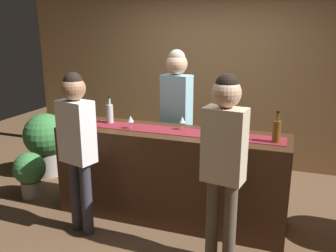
# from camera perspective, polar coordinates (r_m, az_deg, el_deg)

# --- Properties ---
(ground_plane) EXTENTS (10.00, 10.00, 0.00)m
(ground_plane) POSITION_cam_1_polar(r_m,az_deg,el_deg) (4.06, 0.33, -14.29)
(ground_plane) COLOR brown
(back_wall) EXTENTS (6.00, 0.12, 2.90)m
(back_wall) POSITION_cam_1_polar(r_m,az_deg,el_deg) (5.39, 7.07, 9.29)
(back_wall) COLOR tan
(back_wall) RESTS_ON ground
(bar_counter) EXTENTS (2.42, 0.60, 0.99)m
(bar_counter) POSITION_cam_1_polar(r_m,az_deg,el_deg) (3.84, 0.34, -7.87)
(bar_counter) COLOR #3D2314
(bar_counter) RESTS_ON ground
(counter_runner_cloth) EXTENTS (2.30, 0.28, 0.01)m
(counter_runner_cloth) POSITION_cam_1_polar(r_m,az_deg,el_deg) (3.67, 0.35, -0.74)
(counter_runner_cloth) COLOR maroon
(counter_runner_cloth) RESTS_ON bar_counter
(wine_bottle_clear) EXTENTS (0.07, 0.07, 0.30)m
(wine_bottle_clear) POSITION_cam_1_polar(r_m,az_deg,el_deg) (4.00, -9.32, 2.03)
(wine_bottle_clear) COLOR #B2C6C1
(wine_bottle_clear) RESTS_ON bar_counter
(wine_bottle_amber) EXTENTS (0.07, 0.07, 0.30)m
(wine_bottle_amber) POSITION_cam_1_polar(r_m,az_deg,el_deg) (3.41, 17.04, -0.78)
(wine_bottle_amber) COLOR brown
(wine_bottle_amber) RESTS_ON bar_counter
(wine_glass_near_customer) EXTENTS (0.07, 0.07, 0.14)m
(wine_glass_near_customer) POSITION_cam_1_polar(r_m,az_deg,el_deg) (3.67, 2.30, 0.92)
(wine_glass_near_customer) COLOR silver
(wine_glass_near_customer) RESTS_ON bar_counter
(wine_glass_mid_counter) EXTENTS (0.07, 0.07, 0.14)m
(wine_glass_mid_counter) POSITION_cam_1_polar(r_m,az_deg,el_deg) (3.73, -6.04, 1.06)
(wine_glass_mid_counter) COLOR silver
(wine_glass_mid_counter) RESTS_ON bar_counter
(bartender) EXTENTS (0.37, 0.26, 1.78)m
(bartender) POSITION_cam_1_polar(r_m,az_deg,el_deg) (4.21, 1.37, 3.13)
(bartender) COLOR #26262B
(bartender) RESTS_ON ground
(customer_sipping) EXTENTS (0.37, 0.25, 1.68)m
(customer_sipping) POSITION_cam_1_polar(r_m,az_deg,el_deg) (2.93, 8.98, -4.17)
(customer_sipping) COLOR brown
(customer_sipping) RESTS_ON ground
(customer_browsing) EXTENTS (0.38, 0.28, 1.63)m
(customer_browsing) POSITION_cam_1_polar(r_m,az_deg,el_deg) (3.51, -14.42, -1.89)
(customer_browsing) COLOR #33333D
(customer_browsing) RESTS_ON ground
(potted_plant_tall) EXTENTS (0.60, 0.60, 0.88)m
(potted_plant_tall) POSITION_cam_1_polar(r_m,az_deg,el_deg) (5.23, -18.99, -2.13)
(potted_plant_tall) COLOR #9E9389
(potted_plant_tall) RESTS_ON ground
(potted_plant_small) EXTENTS (0.39, 0.39, 0.57)m
(potted_plant_small) POSITION_cam_1_polar(r_m,az_deg,el_deg) (4.67, -21.31, -6.86)
(potted_plant_small) COLOR #9E9389
(potted_plant_small) RESTS_ON ground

